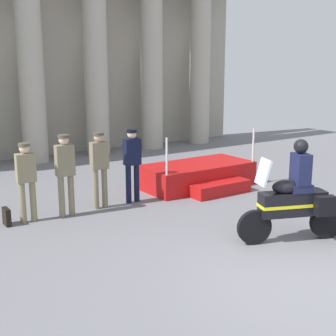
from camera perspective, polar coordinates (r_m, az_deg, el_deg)
The scene contains 9 objects.
ground_plane at distance 7.44m, azimuth 16.65°, elevation -13.37°, with size 28.09×28.09×0.00m, color slate.
colonnade_backdrop at distance 16.84m, azimuth -13.36°, elevation 14.23°, with size 15.72×1.68×7.29m.
reviewing_stand at distance 12.36m, azimuth 3.78°, elevation -0.97°, with size 2.98×1.96×1.52m.
officer_in_row_0 at distance 9.86m, azimuth -17.01°, elevation -0.94°, with size 0.39×0.24×1.65m.
officer_in_row_1 at distance 10.01m, azimuth -12.51°, elevation -0.10°, with size 0.39×0.24×1.77m.
officer_in_row_2 at distance 10.46m, azimuth -8.41°, elevation 0.50°, with size 0.39×0.24×1.73m.
officer_in_row_3 at distance 10.83m, azimuth -4.42°, elevation 1.01°, with size 0.39×0.24×1.73m.
motorcycle_with_rider at distance 8.78m, azimuth 15.46°, elevation -3.72°, with size 1.99×1.01×1.90m.
briefcase_on_ground at distance 9.99m, azimuth -19.19°, elevation -5.67°, with size 0.10×0.32×0.36m, color black.
Camera 1 is at (-5.31, -4.11, 3.19)m, focal length 49.67 mm.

